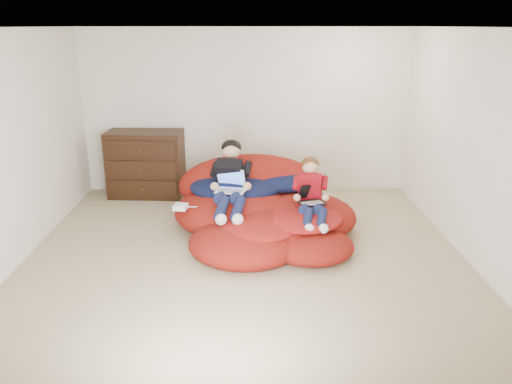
# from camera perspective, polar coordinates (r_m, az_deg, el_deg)

# --- Properties ---
(room_shell) EXTENTS (5.10, 5.10, 2.77)m
(room_shell) POSITION_cam_1_polar(r_m,az_deg,el_deg) (5.67, -1.23, -5.37)
(room_shell) COLOR tan
(room_shell) RESTS_ON ground
(dresser) EXTENTS (1.15, 0.65, 1.01)m
(dresser) POSITION_cam_1_polar(r_m,az_deg,el_deg) (7.82, -12.46, 3.16)
(dresser) COLOR black
(dresser) RESTS_ON ground
(beanbag_pile) EXTENTS (2.34, 2.38, 0.92)m
(beanbag_pile) POSITION_cam_1_polar(r_m,az_deg,el_deg) (6.40, 0.52, -2.02)
(beanbag_pile) COLOR maroon
(beanbag_pile) RESTS_ON ground
(cream_pillow) EXTENTS (0.48, 0.31, 0.31)m
(cream_pillow) POSITION_cam_1_polar(r_m,az_deg,el_deg) (7.05, -2.56, 2.90)
(cream_pillow) COLOR white
(cream_pillow) RESTS_ON beanbag_pile
(older_boy) EXTENTS (0.42, 1.18, 0.78)m
(older_boy) POSITION_cam_1_polar(r_m,az_deg,el_deg) (6.25, -2.88, 1.64)
(older_boy) COLOR black
(older_boy) RESTS_ON beanbag_pile
(younger_boy) EXTENTS (0.35, 0.91, 0.69)m
(younger_boy) POSITION_cam_1_polar(r_m,az_deg,el_deg) (6.02, 6.35, 0.10)
(younger_boy) COLOR #A30E1A
(younger_boy) RESTS_ON beanbag_pile
(laptop_white) EXTENTS (0.41, 0.43, 0.25)m
(laptop_white) POSITION_cam_1_polar(r_m,az_deg,el_deg) (6.20, -2.90, 0.85)
(laptop_white) COLOR white
(laptop_white) RESTS_ON older_boy
(laptop_black) EXTENTS (0.35, 0.39, 0.20)m
(laptop_black) POSITION_cam_1_polar(r_m,az_deg,el_deg) (6.02, 6.35, -0.65)
(laptop_black) COLOR black
(laptop_black) RESTS_ON younger_boy
(power_adapter) EXTENTS (0.19, 0.19, 0.06)m
(power_adapter) POSITION_cam_1_polar(r_m,az_deg,el_deg) (6.14, -8.62, -1.69)
(power_adapter) COLOR white
(power_adapter) RESTS_ON beanbag_pile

